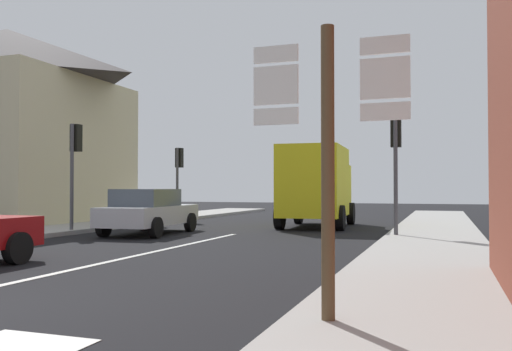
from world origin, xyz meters
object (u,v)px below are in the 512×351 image
(traffic_light_near_left, at_px, (75,153))
(traffic_light_near_right, at_px, (396,148))
(sedan_far, at_px, (149,211))
(delivery_truck, at_px, (316,184))
(route_sign_post, at_px, (328,149))
(traffic_light_far_left, at_px, (179,167))

(traffic_light_near_left, relative_size, traffic_light_near_right, 1.00)
(sedan_far, xyz_separation_m, delivery_truck, (4.47, 4.93, 0.89))
(sedan_far, relative_size, route_sign_post, 1.34)
(route_sign_post, height_order, traffic_light_far_left, traffic_light_far_left)
(sedan_far, bearing_deg, traffic_light_near_right, 6.58)
(sedan_far, bearing_deg, traffic_light_far_left, 109.54)
(sedan_far, height_order, traffic_light_far_left, traffic_light_far_left)
(delivery_truck, xyz_separation_m, traffic_light_near_left, (-6.92, -5.50, 1.03))
(sedan_far, bearing_deg, route_sign_post, -51.59)
(delivery_truck, relative_size, traffic_light_far_left, 1.52)
(delivery_truck, height_order, traffic_light_near_right, traffic_light_near_right)
(traffic_light_far_left, bearing_deg, sedan_far, -70.46)
(sedan_far, distance_m, delivery_truck, 6.71)
(traffic_light_far_left, distance_m, traffic_light_near_left, 7.49)
(traffic_light_near_right, bearing_deg, delivery_truck, 129.36)
(route_sign_post, bearing_deg, sedan_far, 128.41)
(sedan_far, bearing_deg, delivery_truck, 47.77)
(sedan_far, height_order, traffic_light_near_right, traffic_light_near_right)
(route_sign_post, xyz_separation_m, traffic_light_near_right, (-0.19, 10.94, 0.77))
(sedan_far, relative_size, delivery_truck, 0.84)
(sedan_far, distance_m, traffic_light_near_left, 3.17)
(delivery_truck, height_order, route_sign_post, route_sign_post)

